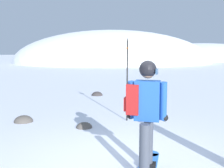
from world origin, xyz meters
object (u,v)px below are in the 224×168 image
Objects in this scene: piste_marker_near at (127,74)px; rock_mid at (24,122)px; snowboarder_main at (145,115)px; rock_dark at (97,95)px; rock_small at (84,128)px.

piste_marker_near reaches higher than rock_mid.
snowboarder_main is at bearing -53.33° from rock_mid.
rock_dark is 4.44m from rock_mid.
rock_mid reaches higher than rock_dark.
piste_marker_near is 1.77m from rock_small.
rock_dark is at bearing 91.58° from snowboarder_main.
rock_mid reaches higher than rock_small.
rock_mid is at bearing -119.97° from rock_dark.
rock_dark is (-0.20, 7.09, -0.92)m from snowboarder_main.
rock_small is (-0.84, 2.51, -0.92)m from snowboarder_main.
rock_mid is at bearing 175.64° from piste_marker_near.
rock_small is at bearing 108.54° from snowboarder_main.
piste_marker_near is (0.31, 3.03, 0.32)m from snowboarder_main.
rock_dark is at bearing 60.03° from rock_mid.
snowboarder_main is at bearing -88.42° from rock_dark.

